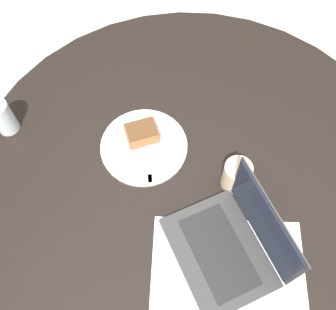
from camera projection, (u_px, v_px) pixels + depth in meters
ground_plane at (184, 243)px, 1.81m from camera, size 12.00×12.00×0.00m
dining_table at (191, 190)px, 1.26m from camera, size 1.36×1.36×0.74m
paper_document at (228, 274)px, 1.03m from camera, size 0.47×0.40×0.00m
plate at (144, 147)px, 1.20m from camera, size 0.27×0.27×0.01m
cake_slice at (142, 133)px, 1.19m from camera, size 0.12×0.11×0.05m
fork at (149, 163)px, 1.16m from camera, size 0.09×0.16×0.00m
coffee_glass at (236, 175)px, 1.11m from camera, size 0.08×0.08×0.10m
water_glass at (2, 117)px, 1.19m from camera, size 0.07×0.07×0.12m
laptop at (230, 245)px, 1.03m from camera, size 0.37×0.37×0.21m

